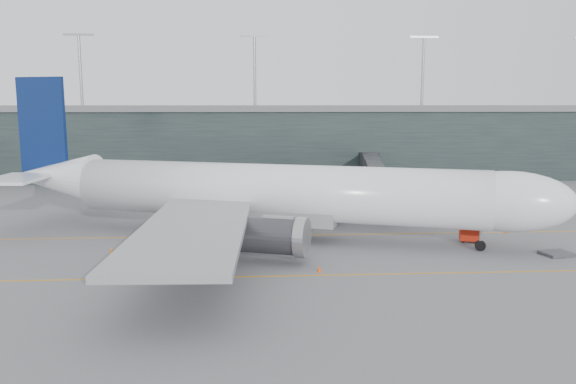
{
  "coord_description": "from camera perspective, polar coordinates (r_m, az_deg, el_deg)",
  "views": [
    {
      "loc": [
        4.81,
        -69.4,
        15.59
      ],
      "look_at": [
        8.72,
        -4.0,
        5.26
      ],
      "focal_mm": 35.0,
      "sensor_mm": 36.0,
      "label": 1
    }
  ],
  "objects": [
    {
      "name": "ground",
      "position": [
        71.3,
        -7.23,
        -3.74
      ],
      "size": [
        320.0,
        320.0,
        0.0
      ],
      "primitive_type": "plane",
      "color": "#58585C",
      "rests_on": "ground"
    },
    {
      "name": "taxiline_a",
      "position": [
        67.41,
        -7.45,
        -4.48
      ],
      "size": [
        160.0,
        0.25,
        0.02
      ],
      "primitive_type": "cube",
      "color": "#C78012",
      "rests_on": "ground"
    },
    {
      "name": "taxiline_b",
      "position": [
        52.03,
        -8.67,
        -8.57
      ],
      "size": [
        160.0,
        0.25,
        0.02
      ],
      "primitive_type": "cube",
      "color": "#C78012",
      "rests_on": "ground"
    },
    {
      "name": "taxiline_lead_main",
      "position": [
        90.75,
        -3.26,
        -0.94
      ],
      "size": [
        0.25,
        60.0,
        0.02
      ],
      "primitive_type": "cube",
      "color": "#C78012",
      "rests_on": "ground"
    },
    {
      "name": "terminal",
      "position": [
        127.74,
        -5.6,
        5.34
      ],
      "size": [
        240.0,
        36.0,
        29.0
      ],
      "color": "#1D2827",
      "rests_on": "ground"
    },
    {
      "name": "main_aircraft",
      "position": [
        65.13,
        -1.67,
        -0.12
      ],
      "size": [
        65.89,
        60.69,
        18.95
      ],
      "rotation": [
        0.0,
        0.0,
        -0.32
      ],
      "color": "white",
      "rests_on": "ground"
    },
    {
      "name": "jet_bridge",
      "position": [
        94.74,
        8.13,
        2.2
      ],
      "size": [
        9.37,
        43.51,
        6.13
      ],
      "rotation": [
        0.0,
        0.0,
        -0.16
      ],
      "color": "#28282C",
      "rests_on": "ground"
    },
    {
      "name": "gse_cart",
      "position": [
        67.27,
        18.02,
        -4.12
      ],
      "size": [
        2.61,
        2.01,
        1.58
      ],
      "rotation": [
        0.0,
        0.0,
        -0.25
      ],
      "color": "#B31F0C",
      "rests_on": "ground"
    },
    {
      "name": "baggage_dolly",
      "position": [
        65.04,
        25.63,
        -5.65
      ],
      "size": [
        3.41,
        2.97,
        0.29
      ],
      "primitive_type": "cube",
      "rotation": [
        0.0,
        0.0,
        0.23
      ],
      "color": "#3C3C41",
      "rests_on": "ground"
    },
    {
      "name": "uld_a",
      "position": [
        82.15,
        -10.02,
        -1.34
      ],
      "size": [
        2.5,
        2.11,
        2.07
      ],
      "rotation": [
        0.0,
        0.0,
        0.13
      ],
      "color": "#333237",
      "rests_on": "ground"
    },
    {
      "name": "uld_b",
      "position": [
        81.81,
        -8.92,
        -1.51
      ],
      "size": [
        2.19,
        1.96,
        1.66
      ],
      "rotation": [
        0.0,
        0.0,
        -0.32
      ],
      "color": "#333237",
      "rests_on": "ground"
    },
    {
      "name": "uld_c",
      "position": [
        81.23,
        -6.13,
        -1.5
      ],
      "size": [
        1.91,
        1.53,
        1.73
      ],
      "rotation": [
        0.0,
        0.0,
        -0.01
      ],
      "color": "#333237",
      "rests_on": "ground"
    },
    {
      "name": "cone_nose",
      "position": [
        73.5,
        21.33,
        -3.63
      ],
      "size": [
        0.43,
        0.43,
        0.69
      ],
      "primitive_type": "cone",
      "color": "#CA510B",
      "rests_on": "ground"
    },
    {
      "name": "cone_wing_stbd",
      "position": [
        52.97,
        3.21,
        -7.78
      ],
      "size": [
        0.43,
        0.43,
        0.69
      ],
      "primitive_type": "cone",
      "color": "#EF4C0D",
      "rests_on": "ground"
    },
    {
      "name": "cone_wing_port",
      "position": [
        81.51,
        0.49,
        -1.8
      ],
      "size": [
        0.46,
        0.46,
        0.73
      ],
      "primitive_type": "cone",
      "color": "#F8620D",
      "rests_on": "ground"
    },
    {
      "name": "cone_tail",
      "position": [
        62.02,
        -17.47,
        -5.68
      ],
      "size": [
        0.44,
        0.44,
        0.71
      ],
      "primitive_type": "cone",
      "color": "orange",
      "rests_on": "ground"
    }
  ]
}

